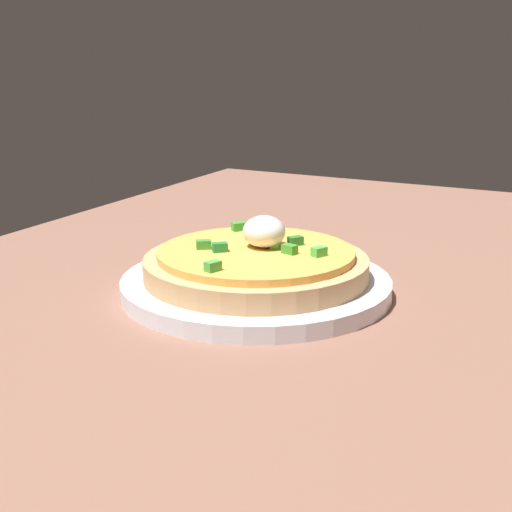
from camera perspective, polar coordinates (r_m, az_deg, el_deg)
The scene contains 3 objects.
dining_table at distance 61.81cm, azimuth -0.54°, elevation -6.31°, with size 129.81×76.29×3.45cm, color #865B4A.
plate at distance 67.03cm, azimuth -0.00°, elevation -2.25°, with size 24.07×24.07×1.49cm, color white.
pizza at distance 66.45cm, azimuth 0.03°, elevation -0.53°, with size 19.96×19.96×5.40cm.
Camera 1 is at (50.65, 26.54, 25.18)cm, focal length 52.67 mm.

